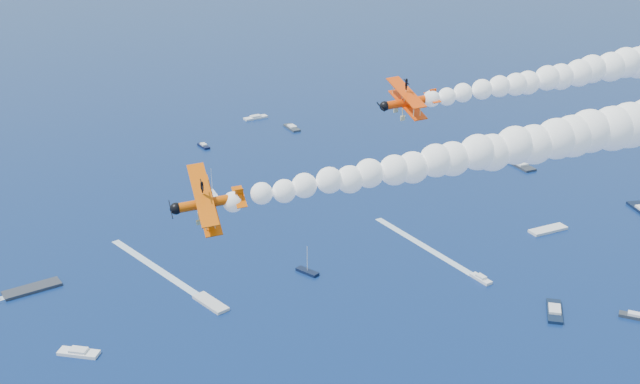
% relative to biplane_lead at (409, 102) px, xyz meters
% --- Properties ---
extents(biplane_lead, '(12.84, 13.30, 7.84)m').
position_rel_biplane_lead_xyz_m(biplane_lead, '(0.00, 0.00, 0.00)').
color(biplane_lead, '#EE3E05').
extents(biplane_trail, '(13.12, 13.48, 9.50)m').
position_rel_biplane_lead_xyz_m(biplane_trail, '(-11.67, -32.63, -4.07)').
color(biplane_trail, '#DB5204').
extents(smoke_trail_lead, '(68.94, 68.79, 11.53)m').
position_rel_biplane_lead_xyz_m(smoke_trail_lead, '(24.06, 22.44, 2.53)').
color(smoke_trail_lead, white).
extents(smoke_trail_trail, '(68.92, 68.28, 11.53)m').
position_rel_biplane_lead_xyz_m(smoke_trail_trail, '(13.23, -11.13, -1.54)').
color(smoke_trail_trail, white).
extents(spectator_boats, '(225.48, 164.19, 0.70)m').
position_rel_biplane_lead_xyz_m(spectator_boats, '(-22.42, 81.38, -61.59)').
color(spectator_boats, white).
rests_on(spectator_boats, ground).
extents(boat_wakes, '(114.83, 109.58, 0.04)m').
position_rel_biplane_lead_xyz_m(boat_wakes, '(-68.49, 38.52, -61.91)').
color(boat_wakes, white).
rests_on(boat_wakes, ground).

